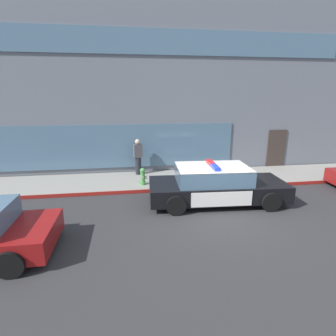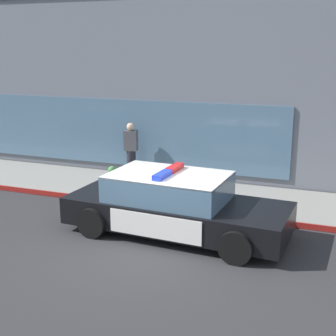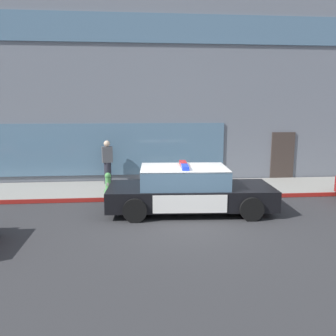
% 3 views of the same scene
% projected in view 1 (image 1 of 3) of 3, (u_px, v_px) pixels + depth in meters
% --- Properties ---
extents(ground, '(48.00, 48.00, 0.00)m').
position_uv_depth(ground, '(215.00, 212.00, 8.94)').
color(ground, '#303033').
extents(sidewalk, '(48.00, 2.64, 0.15)m').
position_uv_depth(sidewalk, '(191.00, 179.00, 12.21)').
color(sidewalk, gray).
rests_on(sidewalk, ground).
extents(curb_red_paint, '(28.80, 0.04, 0.14)m').
position_uv_depth(curb_red_paint, '(199.00, 188.00, 10.94)').
color(curb_red_paint, maroon).
rests_on(curb_red_paint, ground).
extents(storefront_building, '(21.50, 11.77, 8.55)m').
position_uv_depth(storefront_building, '(146.00, 89.00, 17.73)').
color(storefront_building, slate).
rests_on(storefront_building, ground).
extents(police_cruiser, '(5.04, 2.31, 1.49)m').
position_uv_depth(police_cruiser, '(216.00, 185.00, 9.57)').
color(police_cruiser, black).
rests_on(police_cruiser, ground).
extents(fire_hydrant, '(0.34, 0.39, 0.73)m').
position_uv_depth(fire_hydrant, '(143.00, 176.00, 11.12)').
color(fire_hydrant, '#4C994C').
rests_on(fire_hydrant, sidewalk).
extents(pedestrian_on_sidewalk, '(0.44, 0.33, 1.71)m').
position_uv_depth(pedestrian_on_sidewalk, '(138.00, 157.00, 12.44)').
color(pedestrian_on_sidewalk, '#23232D').
rests_on(pedestrian_on_sidewalk, sidewalk).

